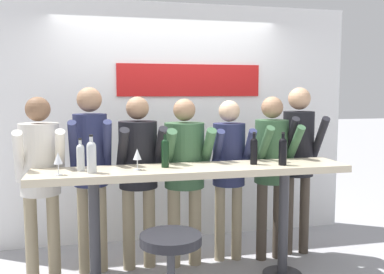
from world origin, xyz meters
TOP-DOWN VIEW (x-y plane):
  - back_wall at (0.00, 1.31)m, footprint 4.31×0.12m
  - tasting_table at (0.00, 0.00)m, footprint 2.71×0.50m
  - bar_stool at (-0.31, -0.59)m, footprint 0.47×0.47m
  - person_far_left at (-1.29, 0.40)m, footprint 0.45×0.55m
  - person_left at (-0.86, 0.48)m, footprint 0.37×0.51m
  - person_center_left at (-0.42, 0.48)m, footprint 0.46×0.55m
  - person_center at (0.01, 0.44)m, footprint 0.46×0.54m
  - person_center_right at (0.47, 0.47)m, footprint 0.40×0.51m
  - person_right at (0.89, 0.40)m, footprint 0.40×0.51m
  - person_far_right at (1.22, 0.47)m, footprint 0.41×0.54m
  - wine_bottle_0 at (-0.85, -0.08)m, footprint 0.07×0.07m
  - wine_bottle_1 at (0.55, 0.01)m, footprint 0.06×0.06m
  - wine_bottle_2 at (-0.94, 0.03)m, footprint 0.06×0.06m
  - wine_bottle_3 at (-0.24, 0.04)m, footprint 0.06×0.06m
  - wine_bottle_4 at (0.78, -0.09)m, footprint 0.07×0.07m
  - wine_glass_0 at (-1.10, -0.11)m, footprint 0.07×0.07m
  - wine_glass_1 at (-0.49, -0.03)m, footprint 0.07×0.07m

SIDE VIEW (x-z plane):
  - bar_stool at x=-0.31m, z-range 0.12..0.79m
  - tasting_table at x=0.00m, z-range 0.36..1.41m
  - person_center at x=0.01m, z-range 0.19..1.82m
  - person_center_right at x=0.47m, z-range 0.20..1.81m
  - person_center_left at x=-0.42m, z-range 0.20..1.84m
  - person_far_left at x=-1.29m, z-range 0.20..1.85m
  - person_right at x=0.89m, z-range 0.20..1.85m
  - person_far_right at x=1.22m, z-range 0.23..1.96m
  - person_left at x=-0.86m, z-range 0.23..1.96m
  - wine_bottle_2 at x=-0.94m, z-range 1.04..1.31m
  - wine_glass_0 at x=-1.10m, z-range 1.09..1.27m
  - wine_glass_1 at x=-0.49m, z-range 1.09..1.27m
  - wine_bottle_1 at x=0.55m, z-range 1.04..1.33m
  - wine_bottle_4 at x=0.78m, z-range 1.04..1.33m
  - wine_bottle_3 at x=-0.24m, z-range 1.04..1.34m
  - wine_bottle_0 at x=-0.85m, z-range 1.04..1.35m
  - back_wall at x=0.00m, z-range 0.00..2.68m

